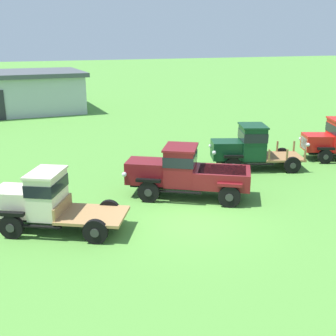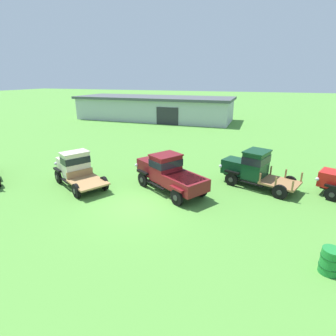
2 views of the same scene
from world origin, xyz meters
TOP-DOWN VIEW (x-y plane):
  - ground_plane at (0.00, 0.00)m, footprint 240.00×240.00m
  - vintage_truck_second_in_line at (-4.96, 1.47)m, footprint 4.73×3.65m
  - vintage_truck_midrow_center at (0.81, 2.40)m, footprint 5.13×4.04m
  - vintage_truck_far_side at (5.36, 4.83)m, footprint 4.86×3.20m

SIDE VIEW (x-z plane):
  - ground_plane at x=0.00m, z-range 0.00..0.00m
  - vintage_truck_second_in_line at x=-4.96m, z-range 0.01..2.10m
  - vintage_truck_midrow_center at x=0.81m, z-range 0.03..2.17m
  - vintage_truck_far_side at x=5.36m, z-range 0.04..2.27m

